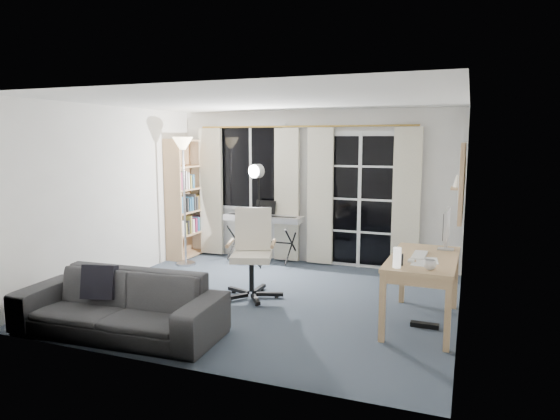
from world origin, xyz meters
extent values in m
cube|color=#3B4756|center=(0.00, 0.00, -0.01)|extent=(4.50, 4.00, 0.02)
cube|color=white|center=(-1.05, 1.98, 1.50)|extent=(1.20, 0.06, 1.40)
cube|color=black|center=(-1.05, 1.95, 1.50)|extent=(1.10, 0.02, 1.30)
cube|color=white|center=(-1.05, 1.94, 1.50)|extent=(0.04, 0.03, 1.30)
cube|color=white|center=(0.75, 1.98, 1.02)|extent=(1.32, 0.06, 2.11)
cube|color=black|center=(0.45, 1.95, 1.02)|extent=(0.55, 0.02, 1.95)
cube|color=black|center=(1.05, 1.95, 1.02)|extent=(0.55, 0.02, 1.95)
cube|color=white|center=(0.75, 1.94, 1.02)|extent=(0.05, 0.04, 2.05)
cube|color=white|center=(0.75, 1.94, 0.55)|extent=(1.15, 0.03, 0.03)
cube|color=white|center=(0.75, 1.94, 1.05)|extent=(1.15, 0.03, 0.03)
cube|color=white|center=(0.75, 1.94, 1.55)|extent=(1.15, 0.03, 0.03)
cylinder|color=gold|center=(-0.15, 1.90, 2.15)|extent=(3.50, 0.03, 0.03)
cube|color=beige|center=(-1.75, 1.88, 1.08)|extent=(0.40, 0.07, 2.10)
cube|color=beige|center=(-0.40, 1.88, 1.08)|extent=(0.40, 0.07, 2.10)
cube|color=beige|center=(0.15, 1.88, 1.08)|extent=(0.40, 0.07, 2.10)
cube|color=beige|center=(1.45, 1.88, 1.08)|extent=(0.40, 0.07, 2.10)
cube|color=tan|center=(-2.10, 1.25, 0.98)|extent=(0.31, 0.04, 1.96)
cube|color=tan|center=(-2.08, 2.13, 0.98)|extent=(0.31, 0.04, 1.96)
cube|color=tan|center=(-2.23, 1.69, 0.98)|extent=(0.05, 0.88, 1.96)
cube|color=tan|center=(-2.09, 1.69, 0.03)|extent=(0.33, 0.89, 0.02)
cube|color=tan|center=(-2.09, 1.69, 0.39)|extent=(0.33, 0.89, 0.02)
cube|color=tan|center=(-2.09, 1.69, 0.77)|extent=(0.33, 0.89, 0.02)
cube|color=tan|center=(-2.09, 1.69, 1.14)|extent=(0.33, 0.89, 0.02)
cube|color=tan|center=(-2.09, 1.69, 1.51)|extent=(0.33, 0.89, 0.02)
cube|color=tan|center=(-2.09, 1.69, 1.93)|extent=(0.33, 0.89, 0.02)
cube|color=white|center=(-2.08, 1.32, 0.53)|extent=(0.22, 0.06, 0.25)
cube|color=#B2A44A|center=(-2.08, 1.42, 0.50)|extent=(0.22, 0.04, 0.20)
cube|color=#2F2F2F|center=(-2.07, 1.50, 0.52)|extent=(0.22, 0.04, 0.23)
cube|color=#B2A44A|center=(-2.07, 1.58, 0.55)|extent=(0.22, 0.04, 0.29)
cube|color=white|center=(-2.07, 1.65, 0.52)|extent=(0.22, 0.06, 0.23)
cube|color=#9F2D5B|center=(-2.07, 1.74, 0.52)|extent=(0.22, 0.04, 0.24)
cube|color=teal|center=(-2.07, 1.82, 0.52)|extent=(0.22, 0.05, 0.24)
cube|color=#B2A44A|center=(-2.07, 1.90, 0.52)|extent=(0.22, 0.03, 0.23)
cube|color=#9F2D5B|center=(-2.07, 1.97, 0.52)|extent=(0.22, 0.06, 0.23)
cube|color=#2F2F2F|center=(-2.06, 2.07, 0.53)|extent=(0.22, 0.03, 0.26)
cube|color=teal|center=(-2.08, 1.32, 0.91)|extent=(0.22, 0.04, 0.27)
cube|color=#2F2F2F|center=(-2.08, 1.40, 0.91)|extent=(0.22, 0.06, 0.26)
cube|color=#2F2F2F|center=(-2.07, 1.49, 0.89)|extent=(0.22, 0.04, 0.23)
cube|color=teal|center=(-2.07, 1.57, 0.88)|extent=(0.22, 0.03, 0.21)
cube|color=teal|center=(-2.07, 1.64, 0.89)|extent=(0.22, 0.04, 0.23)
cube|color=#2F2F2F|center=(-2.07, 1.71, 0.91)|extent=(0.22, 0.04, 0.27)
cube|color=#2F2F2F|center=(-2.07, 1.78, 0.89)|extent=(0.22, 0.05, 0.21)
cube|color=#E5B055|center=(-2.07, 1.87, 0.89)|extent=(0.22, 0.04, 0.23)
cube|color=#B2A44A|center=(-2.07, 1.95, 0.90)|extent=(0.22, 0.03, 0.24)
cube|color=#2F2F2F|center=(-2.06, 2.01, 0.89)|extent=(0.22, 0.03, 0.23)
cube|color=#9F2D5B|center=(-2.08, 1.32, 1.29)|extent=(0.22, 0.04, 0.28)
cube|color=#2F2F2F|center=(-2.08, 1.40, 1.26)|extent=(0.22, 0.03, 0.21)
cube|color=white|center=(-2.07, 1.47, 1.30)|extent=(0.22, 0.04, 0.29)
cube|color=white|center=(-2.07, 1.54, 1.28)|extent=(0.22, 0.04, 0.27)
cube|color=#B2A44A|center=(-2.07, 1.61, 1.26)|extent=(0.22, 0.04, 0.22)
cube|color=teal|center=(-2.07, 1.68, 1.26)|extent=(0.22, 0.05, 0.23)
cylinder|color=#B2B2B7|center=(-1.81, 1.13, 0.02)|extent=(0.34, 0.34, 0.03)
cylinder|color=#B2B2B7|center=(-1.81, 1.13, 0.95)|extent=(0.04, 0.04, 1.84)
cone|color=#FFE5B2|center=(-1.81, 1.13, 1.89)|extent=(0.37, 0.37, 0.19)
cylinder|color=black|center=(-1.22, 1.71, 0.34)|extent=(0.03, 0.61, 0.56)
cylinder|color=black|center=(-1.22, 1.71, 0.34)|extent=(0.03, 0.61, 0.56)
cylinder|color=black|center=(-0.24, 1.69, 0.34)|extent=(0.03, 0.61, 0.56)
cylinder|color=black|center=(-0.24, 1.69, 0.34)|extent=(0.03, 0.61, 0.56)
cylinder|color=black|center=(-0.73, 1.70, 0.34)|extent=(0.98, 0.04, 0.02)
cube|color=silver|center=(-0.73, 1.70, 0.71)|extent=(1.28, 0.34, 0.09)
cube|color=white|center=(-0.73, 1.62, 0.75)|extent=(1.18, 0.15, 0.01)
cube|color=black|center=(-0.73, 1.66, 0.76)|extent=(1.14, 0.09, 0.01)
cube|color=black|center=(-0.73, 1.80, 0.88)|extent=(0.34, 0.07, 0.21)
cylinder|color=black|center=(-0.59, 1.41, 0.29)|extent=(0.09, 0.25, 0.65)
cylinder|color=black|center=(-0.72, 1.55, 0.29)|extent=(0.18, 0.19, 0.65)
cylinder|color=black|center=(-0.77, 1.37, 0.29)|extent=(0.25, 0.08, 0.65)
cylinder|color=black|center=(-0.69, 1.44, 0.92)|extent=(0.03, 0.03, 1.12)
cylinder|color=silver|center=(-0.71, 1.40, 1.48)|extent=(0.24, 0.17, 0.21)
cylinder|color=white|center=(-0.73, 1.33, 1.48)|extent=(0.18, 0.07, 0.18)
cube|color=black|center=(0.05, 0.06, 0.05)|extent=(0.33, 0.15, 0.04)
cylinder|color=black|center=(0.12, 0.08, 0.03)|extent=(0.07, 0.07, 0.05)
cube|color=black|center=(-0.17, 0.21, 0.05)|extent=(0.05, 0.33, 0.04)
cylinder|color=black|center=(-0.17, 0.30, 0.03)|extent=(0.07, 0.07, 0.05)
cube|color=black|center=(-0.39, 0.06, 0.05)|extent=(0.33, 0.15, 0.04)
cylinder|color=black|center=(-0.47, 0.08, 0.03)|extent=(0.07, 0.07, 0.05)
cube|color=black|center=(-0.31, -0.20, 0.05)|extent=(0.24, 0.30, 0.04)
cylinder|color=black|center=(-0.36, -0.26, 0.03)|extent=(0.07, 0.07, 0.05)
cube|color=black|center=(-0.04, -0.20, 0.05)|extent=(0.24, 0.30, 0.04)
cylinder|color=black|center=(0.01, -0.27, 0.03)|extent=(0.07, 0.07, 0.05)
cylinder|color=black|center=(-0.17, -0.01, 0.29)|extent=(0.08, 0.08, 0.41)
cube|color=white|center=(-0.17, -0.01, 0.52)|extent=(0.60, 0.60, 0.08)
cube|color=white|center=(-0.24, 0.20, 0.83)|extent=(0.47, 0.26, 0.54)
cube|color=black|center=(-0.25, 0.24, 0.85)|extent=(0.45, 0.23, 0.50)
cylinder|color=tan|center=(-0.44, -0.08, 0.68)|extent=(0.17, 0.41, 0.05)
cylinder|color=tan|center=(0.08, 0.09, 0.68)|extent=(0.17, 0.41, 0.05)
cube|color=tan|center=(1.88, -0.18, 0.71)|extent=(0.71, 1.37, 0.04)
cube|color=tan|center=(1.88, -0.18, 0.64)|extent=(0.67, 1.33, 0.10)
cube|color=tan|center=(1.57, -0.81, 0.34)|extent=(0.06, 0.06, 0.69)
cube|color=tan|center=(2.17, -0.82, 0.34)|extent=(0.06, 0.06, 0.69)
cube|color=tan|center=(1.59, 0.47, 0.34)|extent=(0.06, 0.06, 0.69)
cube|color=tan|center=(2.19, 0.45, 0.34)|extent=(0.06, 0.06, 0.69)
cube|color=silver|center=(2.08, 0.27, 0.73)|extent=(0.18, 0.12, 0.01)
cube|color=silver|center=(2.08, 0.27, 0.86)|extent=(0.04, 0.03, 0.21)
cube|color=silver|center=(2.08, 0.27, 1.02)|extent=(0.05, 0.52, 0.33)
cube|color=black|center=(2.06, 0.27, 1.02)|extent=(0.02, 0.48, 0.29)
cube|color=white|center=(1.83, -0.13, 0.74)|extent=(0.14, 0.41, 0.02)
cube|color=white|center=(1.78, -0.42, 0.74)|extent=(0.06, 0.10, 0.02)
cube|color=white|center=(1.93, -0.33, 0.73)|extent=(0.25, 0.31, 0.01)
cube|color=white|center=(1.89, -0.52, 0.73)|extent=(0.22, 0.17, 0.00)
cube|color=black|center=(1.70, -0.61, 0.78)|extent=(0.05, 0.04, 0.12)
cylinder|color=white|center=(1.68, -0.71, 0.82)|extent=(0.08, 0.08, 0.19)
cube|color=black|center=(1.93, -0.28, 0.02)|extent=(0.29, 0.08, 0.05)
imported|color=silver|center=(1.98, -0.68, 0.79)|extent=(0.12, 0.10, 0.12)
cube|color=tan|center=(2.23, -0.35, 1.55)|extent=(0.04, 0.94, 0.74)
cube|color=white|center=(2.21, -0.35, 1.55)|extent=(0.01, 0.84, 0.64)
cube|color=tan|center=(2.23, 0.55, 1.60)|extent=(0.03, 0.42, 0.32)
cube|color=#50A153|center=(2.21, 0.55, 1.60)|extent=(0.00, 0.36, 0.26)
cube|color=tan|center=(2.16, 1.05, 1.35)|extent=(0.16, 0.30, 0.02)
cone|color=white|center=(2.16, 1.05, 1.44)|extent=(0.12, 0.12, 0.15)
imported|color=#2A2A2D|center=(-0.94, -1.55, 0.41)|extent=(2.13, 0.72, 0.82)
cube|color=black|center=(-1.25, -1.46, 0.48)|extent=(0.39, 0.27, 0.37)
camera|label=1|loc=(2.29, -5.49, 1.95)|focal=32.00mm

